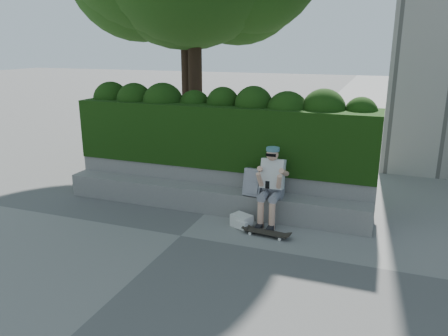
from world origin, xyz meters
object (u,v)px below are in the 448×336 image
at_px(person, 272,183).
at_px(backpack_ground, 242,221).
at_px(backpack_plaid, 254,182).
at_px(skateboard, 266,232).

bearing_deg(person, backpack_ground, -139.93).
relative_size(person, backpack_plaid, 2.82).
height_order(person, skateboard, person).
bearing_deg(person, skateboard, -82.26).
bearing_deg(skateboard, backpack_ground, 161.96).
xyz_separation_m(person, backpack_plaid, (-0.35, 0.08, -0.06)).
height_order(person, backpack_ground, person).
bearing_deg(backpack_ground, skateboard, 0.18).
bearing_deg(backpack_plaid, backpack_ground, -92.21).
bearing_deg(skateboard, person, 103.34).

